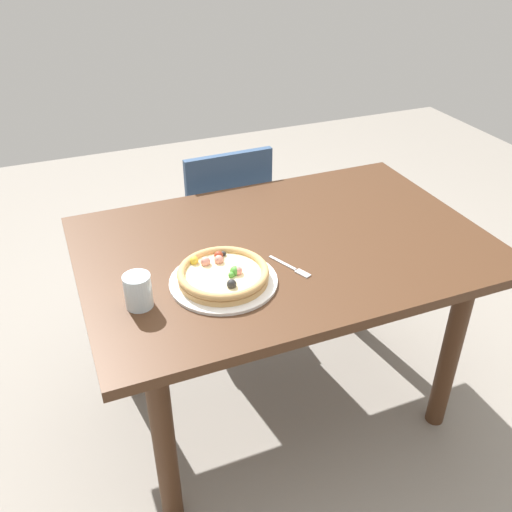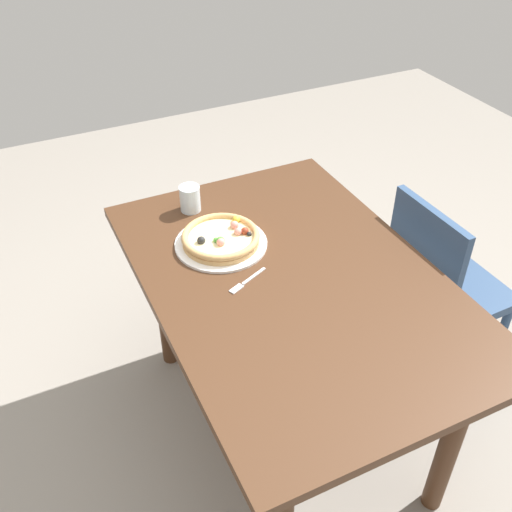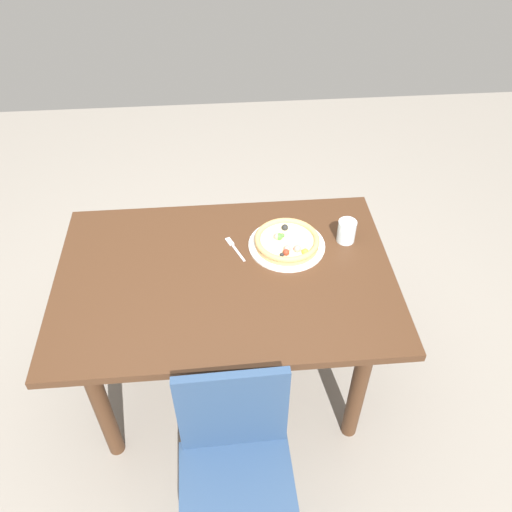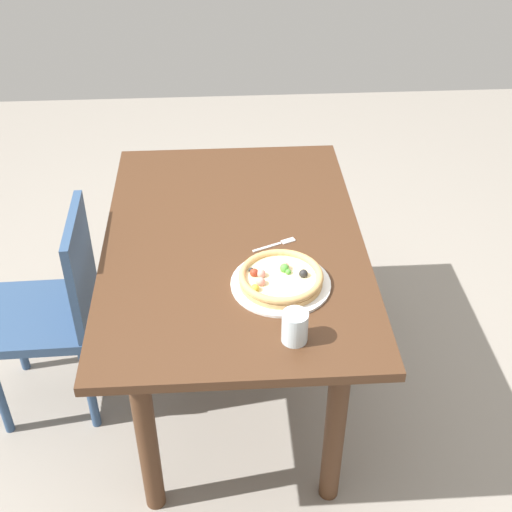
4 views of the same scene
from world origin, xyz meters
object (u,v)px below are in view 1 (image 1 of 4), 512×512
at_px(dining_table, 284,270).
at_px(fork, 292,268).
at_px(chair_near, 222,225).
at_px(pizza, 223,274).
at_px(drinking_glass, 138,291).
at_px(plate, 224,281).

bearing_deg(dining_table, fork, 73.67).
distance_m(chair_near, fork, 0.88).
relative_size(pizza, fork, 1.75).
height_order(pizza, fork, pizza).
bearing_deg(chair_near, drinking_glass, -123.65).
distance_m(chair_near, pizza, 0.92).
xyz_separation_m(chair_near, pizza, (0.27, 0.82, 0.32)).
bearing_deg(fork, chair_near, 153.40).
bearing_deg(dining_table, drinking_glass, 17.06).
height_order(plate, drinking_glass, drinking_glass).
bearing_deg(pizza, fork, 177.28).
bearing_deg(drinking_glass, plate, -176.21).
bearing_deg(chair_near, pizza, -109.69).
xyz_separation_m(chair_near, plate, (0.27, 0.82, 0.29)).
xyz_separation_m(dining_table, plate, (0.27, 0.14, 0.12)).
bearing_deg(pizza, plate, 83.42).
distance_m(chair_near, plate, 0.91).
relative_size(plate, fork, 2.07).
relative_size(chair_near, plate, 2.68).
bearing_deg(pizza, dining_table, -152.01).
xyz_separation_m(chair_near, drinking_glass, (0.53, 0.84, 0.34)).
distance_m(plate, fork, 0.23).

